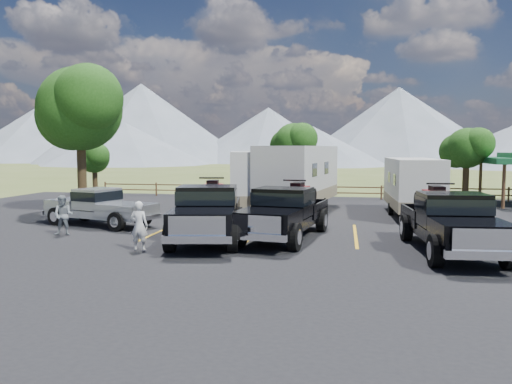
% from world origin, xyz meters
% --- Properties ---
extents(ground, '(320.00, 320.00, 0.00)m').
position_xyz_m(ground, '(0.00, 0.00, 0.00)').
color(ground, '#4D5D27').
rests_on(ground, ground).
extents(asphalt_lot, '(44.00, 34.00, 0.04)m').
position_xyz_m(asphalt_lot, '(0.00, 3.00, 0.02)').
color(asphalt_lot, black).
rests_on(asphalt_lot, ground).
extents(stall_lines, '(12.12, 5.50, 0.01)m').
position_xyz_m(stall_lines, '(0.00, 4.00, 0.04)').
color(stall_lines, gold).
rests_on(stall_lines, asphalt_lot).
extents(tree_big_nw, '(5.54, 5.18, 7.84)m').
position_xyz_m(tree_big_nw, '(-12.55, 9.03, 5.60)').
color(tree_big_nw, black).
rests_on(tree_big_nw, ground).
extents(tree_ne_a, '(3.11, 2.92, 4.76)m').
position_xyz_m(tree_ne_a, '(8.97, 17.01, 3.48)').
color(tree_ne_a, black).
rests_on(tree_ne_a, ground).
extents(tree_north, '(3.46, 3.24, 5.25)m').
position_xyz_m(tree_north, '(-2.03, 19.02, 3.83)').
color(tree_north, black).
rests_on(tree_north, ground).
extents(tree_nw_small, '(2.59, 2.43, 3.85)m').
position_xyz_m(tree_nw_small, '(-16.02, 17.01, 2.78)').
color(tree_nw_small, black).
rests_on(tree_nw_small, ground).
extents(rail_fence, '(36.12, 0.12, 1.00)m').
position_xyz_m(rail_fence, '(2.00, 18.50, 0.61)').
color(rail_fence, brown).
rests_on(rail_fence, ground).
extents(mountain_range, '(209.00, 71.00, 20.00)m').
position_xyz_m(mountain_range, '(-7.63, 105.98, 7.87)').
color(mountain_range, slate).
rests_on(mountain_range, ground).
extents(rig_left, '(3.31, 7.13, 2.29)m').
position_xyz_m(rig_left, '(-3.51, 2.14, 1.14)').
color(rig_left, black).
rests_on(rig_left, asphalt_lot).
extents(rig_center, '(3.17, 6.79, 2.18)m').
position_xyz_m(rig_center, '(-0.69, 2.94, 1.09)').
color(rig_center, black).
rests_on(rig_center, asphalt_lot).
extents(rig_right, '(2.74, 6.80, 2.22)m').
position_xyz_m(rig_right, '(5.00, 1.31, 1.11)').
color(rig_right, black).
rests_on(rig_right, asphalt_lot).
extents(trailer_left, '(3.98, 9.41, 3.26)m').
position_xyz_m(trailer_left, '(-3.46, 11.16, 1.75)').
color(trailer_left, silver).
rests_on(trailer_left, asphalt_lot).
extents(trailer_center, '(4.00, 10.31, 3.57)m').
position_xyz_m(trailer_center, '(-0.89, 11.13, 1.91)').
color(trailer_center, silver).
rests_on(trailer_center, asphalt_lot).
extents(trailer_right, '(2.32, 8.42, 2.93)m').
position_xyz_m(trailer_right, '(4.94, 10.36, 1.57)').
color(trailer_right, silver).
rests_on(trailer_right, asphalt_lot).
extents(pickup_silver, '(5.82, 3.32, 1.66)m').
position_xyz_m(pickup_silver, '(-9.20, 4.59, 0.91)').
color(pickup_silver, '#999DA2').
rests_on(pickup_silver, asphalt_lot).
extents(person_a, '(0.62, 0.41, 1.68)m').
position_xyz_m(person_a, '(-5.26, -0.24, 0.88)').
color(person_a, silver).
rests_on(person_a, asphalt_lot).
extents(person_b, '(0.88, 0.75, 1.59)m').
position_xyz_m(person_b, '(-9.44, 2.04, 0.83)').
color(person_b, gray).
rests_on(person_b, asphalt_lot).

